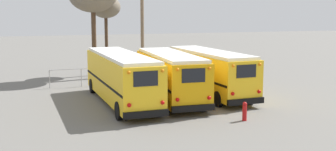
{
  "coord_description": "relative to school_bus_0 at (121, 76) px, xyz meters",
  "views": [
    {
      "loc": [
        -9.03,
        -25.83,
        5.85
      ],
      "look_at": [
        0.0,
        0.25,
        1.63
      ],
      "focal_mm": 45.0,
      "sensor_mm": 36.0,
      "label": 1
    }
  ],
  "objects": [
    {
      "name": "utility_pole",
      "position": [
        4.76,
        11.85,
        3.03
      ],
      "size": [
        1.8,
        0.32,
        9.31
      ],
      "color": "#75604C",
      "rests_on": "ground"
    },
    {
      "name": "ground_plane",
      "position": [
        3.22,
        -0.15,
        -1.75
      ],
      "size": [
        160.0,
        160.0,
        0.0
      ],
      "primitive_type": "plane",
      "color": "#66635E"
    },
    {
      "name": "fence_line",
      "position": [
        3.22,
        6.98,
        -0.77
      ],
      "size": [
        14.49,
        0.06,
        1.42
      ],
      "color": "#939399",
      "rests_on": "ground"
    },
    {
      "name": "fire_hydrant",
      "position": [
        5.32,
        -6.45,
        -1.23
      ],
      "size": [
        0.24,
        0.24,
        1.03
      ],
      "color": "#B21414",
      "rests_on": "ground"
    },
    {
      "name": "school_bus_2",
      "position": [
        6.43,
        0.56,
        -0.05
      ],
      "size": [
        2.85,
        9.88,
        3.13
      ],
      "color": "yellow",
      "rests_on": "ground"
    },
    {
      "name": "school_bus_1",
      "position": [
        3.21,
        -0.33,
        -0.03
      ],
      "size": [
        3.02,
        9.47,
        3.15
      ],
      "color": "#E5A00C",
      "rests_on": "ground"
    },
    {
      "name": "school_bus_0",
      "position": [
        0.0,
        0.0,
        0.0
      ],
      "size": [
        2.71,
        10.97,
        3.2
      ],
      "color": "yellow",
      "rests_on": "ground"
    },
    {
      "name": "bare_tree_1",
      "position": [
        1.55,
        12.77,
        4.37
      ],
      "size": [
        2.72,
        2.72,
        7.25
      ],
      "color": "#473323",
      "rests_on": "ground"
    }
  ]
}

